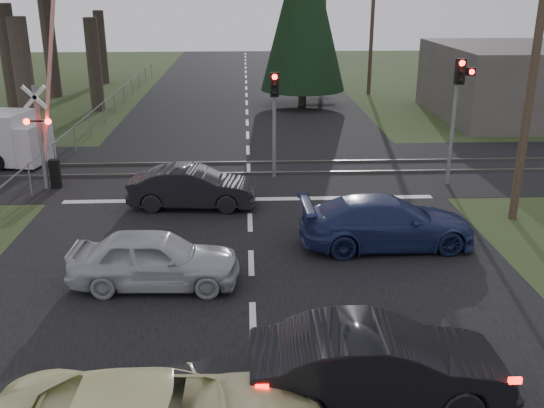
{
  "coord_description": "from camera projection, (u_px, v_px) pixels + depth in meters",
  "views": [
    {
      "loc": [
        -0.1,
        -11.93,
        7.08
      ],
      "look_at": [
        0.62,
        4.09,
        1.3
      ],
      "focal_mm": 40.0,
      "sensor_mm": 36.0,
      "label": 1
    }
  ],
  "objects": [
    {
      "name": "silver_car",
      "position": [
        155.0,
        259.0,
        14.99
      ],
      "size": [
        4.26,
        1.86,
        1.43
      ],
      "primitive_type": "imported",
      "rotation": [
        0.0,
        0.0,
        1.53
      ],
      "color": "#A9ADB1",
      "rests_on": "ground"
    },
    {
      "name": "traffic_signal_center",
      "position": [
        274.0,
        107.0,
        22.75
      ],
      "size": [
        0.32,
        0.48,
        4.1
      ],
      "color": "slate",
      "rests_on": "ground"
    },
    {
      "name": "crossing_signal",
      "position": [
        47.0,
        134.0,
        21.82
      ],
      "size": [
        1.62,
        0.38,
        6.96
      ],
      "color": "slate",
      "rests_on": "ground"
    },
    {
      "name": "fence_left",
      "position": [
        110.0,
        118.0,
        34.44
      ],
      "size": [
        0.1,
        36.0,
        1.2
      ],
      "primitive_type": null,
      "color": "slate",
      "rests_on": "ground"
    },
    {
      "name": "utility_pole_far",
      "position": [
        325.0,
        10.0,
        64.07
      ],
      "size": [
        1.8,
        0.26,
        9.0
      ],
      "color": "#4C3D2D",
      "rests_on": "ground"
    },
    {
      "name": "road",
      "position": [
        249.0,
        184.0,
        23.02
      ],
      "size": [
        14.0,
        100.0,
        0.01
      ],
      "primitive_type": "cube",
      "color": "black",
      "rests_on": "ground"
    },
    {
      "name": "dark_car_far",
      "position": [
        193.0,
        187.0,
        20.38
      ],
      "size": [
        4.32,
        1.77,
        1.39
      ],
      "primitive_type": "imported",
      "rotation": [
        0.0,
        0.0,
        1.5
      ],
      "color": "black",
      "rests_on": "ground"
    },
    {
      "name": "utility_pole_mid",
      "position": [
        372.0,
        24.0,
        40.57
      ],
      "size": [
        1.8,
        0.26,
        9.0
      ],
      "color": "#4C3D2D",
      "rests_on": "ground"
    },
    {
      "name": "rail_near",
      "position": [
        249.0,
        173.0,
        24.13
      ],
      "size": [
        120.0,
        0.12,
        0.1
      ],
      "primitive_type": "cube",
      "color": "#59544C",
      "rests_on": "ground"
    },
    {
      "name": "blue_sedan",
      "position": [
        387.0,
        222.0,
        17.3
      ],
      "size": [
        5.08,
        2.24,
        1.45
      ],
      "primitive_type": "imported",
      "rotation": [
        0.0,
        0.0,
        1.61
      ],
      "color": "navy",
      "rests_on": "ground"
    },
    {
      "name": "stop_line",
      "position": [
        249.0,
        199.0,
        21.32
      ],
      "size": [
        13.0,
        0.35,
        0.0
      ],
      "primitive_type": "cube",
      "color": "silver",
      "rests_on": "ground"
    },
    {
      "name": "dark_hatchback",
      "position": [
        379.0,
        365.0,
        10.71
      ],
      "size": [
        4.62,
        1.64,
        1.52
      ],
      "primitive_type": "imported",
      "rotation": [
        0.0,
        0.0,
        1.56
      ],
      "color": "black",
      "rests_on": "ground"
    },
    {
      "name": "utility_pole_near",
      "position": [
        533.0,
        70.0,
        18.01
      ],
      "size": [
        1.8,
        0.26,
        9.0
      ],
      "color": "#4C3D2D",
      "rests_on": "ground"
    },
    {
      "name": "ground",
      "position": [
        253.0,
        320.0,
        13.62
      ],
      "size": [
        120.0,
        120.0,
        0.0
      ],
      "primitive_type": "plane",
      "color": "#2F3D1C",
      "rests_on": "ground"
    },
    {
      "name": "rail_corridor",
      "position": [
        249.0,
        169.0,
        24.9
      ],
      "size": [
        120.0,
        8.0,
        0.01
      ],
      "primitive_type": "cube",
      "color": "black",
      "rests_on": "ground"
    },
    {
      "name": "traffic_signal_right",
      "position": [
        458.0,
        98.0,
        21.72
      ],
      "size": [
        0.68,
        0.48,
        4.7
      ],
      "color": "slate",
      "rests_on": "ground"
    },
    {
      "name": "conifer_tree",
      "position": [
        304.0,
        6.0,
        36.17
      ],
      "size": [
        5.2,
        5.2,
        11.0
      ],
      "color": "#473D33",
      "rests_on": "ground"
    },
    {
      "name": "rail_far",
      "position": [
        248.0,
        162.0,
        25.63
      ],
      "size": [
        120.0,
        0.12,
        0.1
      ],
      "primitive_type": "cube",
      "color": "#59544C",
      "rests_on": "ground"
    }
  ]
}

